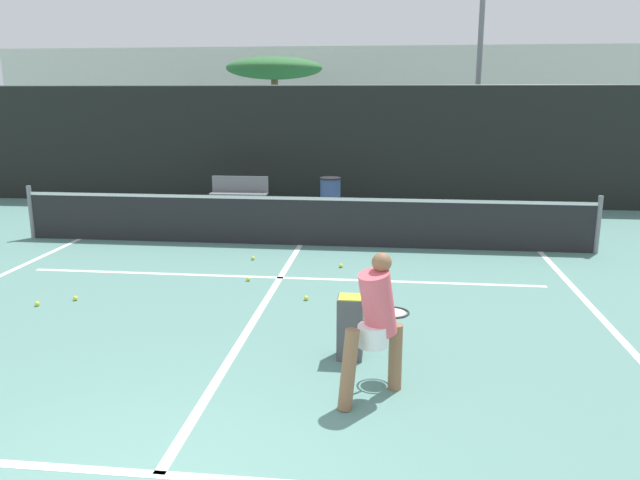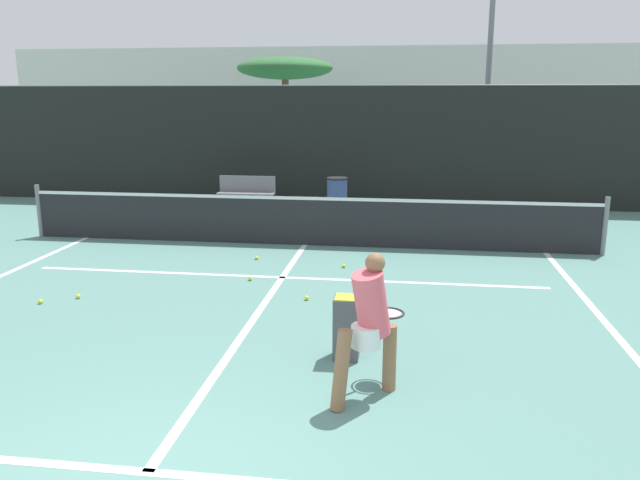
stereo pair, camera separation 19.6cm
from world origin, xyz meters
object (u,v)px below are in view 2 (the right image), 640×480
object	(u,v)px
parked_car	(312,169)
player_practicing	(369,322)
courtside_bench	(247,192)
trash_bin	(337,196)
ball_hopper	(347,326)

from	to	relation	value
parked_car	player_practicing	bearing A→B (deg)	-79.05
player_practicing	courtside_bench	bearing A→B (deg)	64.98
courtside_bench	parked_car	world-z (taller)	parked_car
trash_bin	parked_car	size ratio (longest dim) A/B	0.19
trash_bin	parked_car	distance (m)	4.05
ball_hopper	parked_car	world-z (taller)	parked_car
courtside_bench	parked_car	distance (m)	3.91
trash_bin	parked_car	bearing A→B (deg)	107.32
courtside_bench	trash_bin	size ratio (longest dim) A/B	1.61
courtside_bench	player_practicing	bearing A→B (deg)	-69.38
ball_hopper	parked_car	size ratio (longest dim) A/B	0.15
player_practicing	ball_hopper	bearing A→B (deg)	62.35
ball_hopper	trash_bin	bearing A→B (deg)	97.12
player_practicing	trash_bin	xyz separation A→B (m)	(-1.36, 9.41, -0.33)
player_practicing	ball_hopper	xyz separation A→B (m)	(-0.30, 0.90, -0.40)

